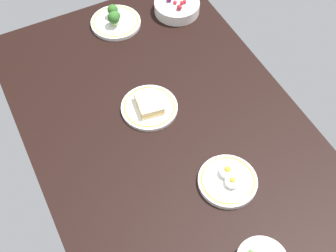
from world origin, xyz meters
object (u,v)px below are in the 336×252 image
Objects in this scene: bowl_berries at (177,6)px; plate_eggs at (228,180)px; plate_sandwich at (149,106)px; plate_broccoli at (115,20)px.

plate_eggs is at bearing -16.24° from bowl_berries.
plate_eggs is 36.34cm from plate_sandwich.
bowl_berries is 49.03cm from plate_sandwich.
bowl_berries reaches higher than plate_sandwich.
plate_sandwich is at bearing -166.10° from plate_eggs.
plate_broccoli is 1.08× the size of plate_eggs.
bowl_berries is at bearing 163.76° from plate_eggs.
plate_broccoli reaches higher than plate_sandwich.
plate_broccoli is 1.07× the size of bowl_berries.
plate_broccoli reaches higher than plate_eggs.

